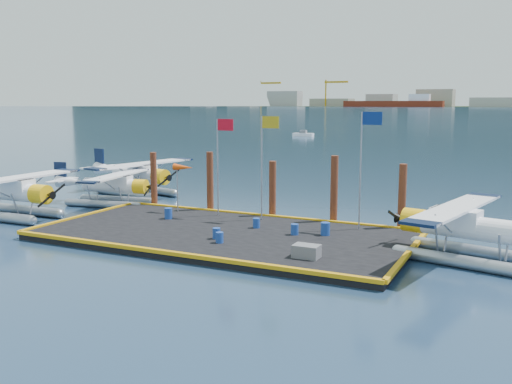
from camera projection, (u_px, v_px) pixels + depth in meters
ground at (224, 239)px, 31.25m from camera, size 4000.00×4000.00×0.00m
dock at (224, 235)px, 31.22m from camera, size 20.00×10.00×0.40m
dock_bumpers at (224, 230)px, 31.17m from camera, size 20.25×10.25×0.18m
seaplane_a at (12, 194)px, 36.55m from camera, size 9.09×10.01×3.58m
seaplane_b at (113, 187)px, 41.01m from camera, size 7.90×8.63×3.05m
seaplane_c at (139, 177)px, 45.40m from camera, size 9.16×9.97×3.53m
seaplane_d at (464, 230)px, 26.56m from camera, size 8.91×9.69×3.43m
drum_0 at (168, 213)px, 34.57m from camera, size 0.47×0.47×0.66m
drum_1 at (216, 233)px, 29.53m from camera, size 0.40×0.40×0.57m
drum_2 at (295, 229)px, 30.42m from camera, size 0.41×0.41×0.58m
drum_3 at (220, 237)px, 28.67m from camera, size 0.39×0.39×0.55m
drum_4 at (325, 229)px, 30.31m from camera, size 0.49×0.49×0.69m
drum_5 at (256, 223)px, 32.07m from camera, size 0.39×0.39×0.55m
crate at (306, 251)px, 25.94m from camera, size 1.19×0.79×0.59m
flagpole_red at (220, 152)px, 34.92m from camera, size 1.14×0.08×6.00m
flagpole_yellow at (265, 152)px, 33.62m from camera, size 1.14×0.08×6.20m
flagpole_blue at (365, 153)px, 31.02m from camera, size 1.14×0.08×6.50m
windsock at (183, 168)px, 36.28m from camera, size 1.40×0.44×3.12m
piling_0 at (154, 181)px, 39.38m from camera, size 0.44×0.44×4.00m
piling_1 at (210, 184)px, 37.44m from camera, size 0.44×0.44×4.20m
piling_2 at (273, 191)px, 35.54m from camera, size 0.44×0.44×3.80m
piling_3 at (334, 192)px, 33.78m from camera, size 0.44×0.44×4.30m
piling_4 at (402, 199)px, 32.09m from camera, size 0.44×0.44×4.00m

